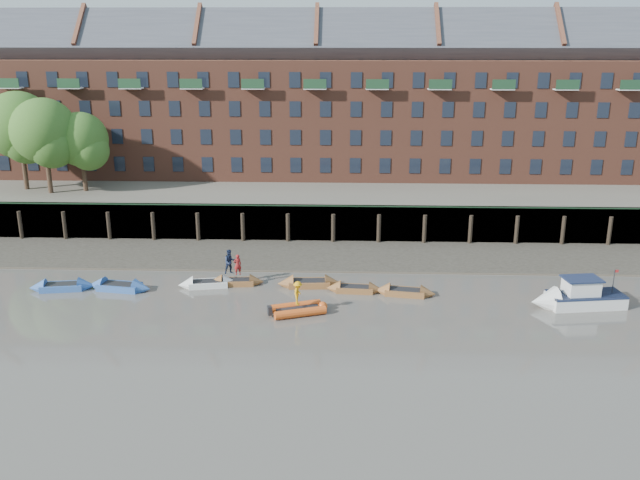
{
  "coord_description": "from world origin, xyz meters",
  "views": [
    {
      "loc": [
        2.92,
        -35.46,
        17.69
      ],
      "look_at": [
        1.19,
        12.0,
        3.2
      ],
      "focal_mm": 38.0,
      "sensor_mm": 36.0,
      "label": 1
    }
  ],
  "objects_px": {
    "rowboat_1": "(120,287)",
    "person_rower_a": "(238,265)",
    "rowboat_2": "(208,284)",
    "person_rib_crew": "(298,293)",
    "rowboat_0": "(62,287)",
    "rowboat_4": "(309,283)",
    "rowboat_3": "(236,282)",
    "rowboat_5": "(355,289)",
    "rowboat_6": "(405,292)",
    "rib_tender": "(300,309)",
    "person_rower_b": "(230,262)",
    "motor_launch": "(571,298)"
  },
  "relations": [
    {
      "from": "rowboat_4",
      "to": "rowboat_2",
      "type": "bearing_deg",
      "value": 178.22
    },
    {
      "from": "rowboat_4",
      "to": "person_rib_crew",
      "type": "bearing_deg",
      "value": -99.65
    },
    {
      "from": "rowboat_0",
      "to": "rowboat_2",
      "type": "bearing_deg",
      "value": -3.65
    },
    {
      "from": "person_rower_b",
      "to": "rib_tender",
      "type": "bearing_deg",
      "value": -68.96
    },
    {
      "from": "rowboat_4",
      "to": "rowboat_3",
      "type": "bearing_deg",
      "value": 174.18
    },
    {
      "from": "rowboat_1",
      "to": "rib_tender",
      "type": "bearing_deg",
      "value": -6.87
    },
    {
      "from": "rowboat_4",
      "to": "motor_launch",
      "type": "relative_size",
      "value": 0.72
    },
    {
      "from": "rowboat_1",
      "to": "person_rower_a",
      "type": "bearing_deg",
      "value": 17.7
    },
    {
      "from": "rib_tender",
      "to": "rowboat_1",
      "type": "bearing_deg",
      "value": 144.34
    },
    {
      "from": "rowboat_4",
      "to": "rowboat_5",
      "type": "relative_size",
      "value": 1.14
    },
    {
      "from": "rowboat_6",
      "to": "person_rower_b",
      "type": "height_order",
      "value": "person_rower_b"
    },
    {
      "from": "rowboat_3",
      "to": "rowboat_5",
      "type": "distance_m",
      "value": 8.79
    },
    {
      "from": "rowboat_2",
      "to": "rib_tender",
      "type": "distance_m",
      "value": 8.44
    },
    {
      "from": "rowboat_3",
      "to": "rowboat_6",
      "type": "xyz_separation_m",
      "value": [
        12.27,
        -1.61,
        0.01
      ]
    },
    {
      "from": "person_rower_a",
      "to": "person_rib_crew",
      "type": "height_order",
      "value": "person_rower_a"
    },
    {
      "from": "rowboat_4",
      "to": "person_rib_crew",
      "type": "relative_size",
      "value": 2.93
    },
    {
      "from": "rowboat_1",
      "to": "rowboat_3",
      "type": "relative_size",
      "value": 1.17
    },
    {
      "from": "rowboat_3",
      "to": "rib_tender",
      "type": "xyz_separation_m",
      "value": [
        5.06,
        -5.13,
        0.07
      ]
    },
    {
      "from": "rowboat_1",
      "to": "person_rower_a",
      "type": "xyz_separation_m",
      "value": [
        8.41,
        1.3,
        1.33
      ]
    },
    {
      "from": "rowboat_2",
      "to": "person_rib_crew",
      "type": "bearing_deg",
      "value": -44.95
    },
    {
      "from": "rowboat_5",
      "to": "person_rower_b",
      "type": "relative_size",
      "value": 2.27
    },
    {
      "from": "rowboat_1",
      "to": "person_rower_a",
      "type": "relative_size",
      "value": 3.12
    },
    {
      "from": "rowboat_0",
      "to": "rowboat_4",
      "type": "distance_m",
      "value": 17.83
    },
    {
      "from": "rowboat_5",
      "to": "rib_tender",
      "type": "distance_m",
      "value": 5.44
    },
    {
      "from": "person_rib_crew",
      "to": "rowboat_1",
      "type": "bearing_deg",
      "value": 82.51
    },
    {
      "from": "rib_tender",
      "to": "motor_launch",
      "type": "xyz_separation_m",
      "value": [
        18.2,
        1.75,
        0.38
      ]
    },
    {
      "from": "rowboat_2",
      "to": "person_rower_b",
      "type": "distance_m",
      "value": 2.24
    },
    {
      "from": "rowboat_0",
      "to": "rowboat_6",
      "type": "height_order",
      "value": "rowboat_0"
    },
    {
      "from": "person_rower_a",
      "to": "person_rower_b",
      "type": "height_order",
      "value": "person_rower_b"
    },
    {
      "from": "person_rower_a",
      "to": "rowboat_1",
      "type": "bearing_deg",
      "value": -14.52
    },
    {
      "from": "rowboat_0",
      "to": "rowboat_2",
      "type": "distance_m",
      "value": 10.45
    },
    {
      "from": "rowboat_2",
      "to": "rowboat_4",
      "type": "bearing_deg",
      "value": -8.48
    },
    {
      "from": "rowboat_2",
      "to": "rowboat_5",
      "type": "bearing_deg",
      "value": -14.24
    },
    {
      "from": "motor_launch",
      "to": "person_rower_a",
      "type": "xyz_separation_m",
      "value": [
        -23.08,
        3.31,
        0.91
      ]
    },
    {
      "from": "rib_tender",
      "to": "person_rib_crew",
      "type": "distance_m",
      "value": 1.14
    },
    {
      "from": "rowboat_0",
      "to": "rowboat_5",
      "type": "relative_size",
      "value": 1.14
    },
    {
      "from": "rowboat_1",
      "to": "rowboat_6",
      "type": "xyz_separation_m",
      "value": [
        20.5,
        -0.26,
        -0.02
      ]
    },
    {
      "from": "rowboat_1",
      "to": "rowboat_4",
      "type": "bearing_deg",
      "value": 13.95
    },
    {
      "from": "rowboat_1",
      "to": "rowboat_5",
      "type": "xyz_separation_m",
      "value": [
        16.95,
        0.25,
        -0.03
      ]
    },
    {
      "from": "rowboat_5",
      "to": "person_rib_crew",
      "type": "bearing_deg",
      "value": -129.13
    },
    {
      "from": "person_rib_crew",
      "to": "person_rower_a",
      "type": "bearing_deg",
      "value": 51.63
    },
    {
      "from": "person_rib_crew",
      "to": "rowboat_5",
      "type": "bearing_deg",
      "value": -34.72
    },
    {
      "from": "rowboat_2",
      "to": "rowboat_1",
      "type": "bearing_deg",
      "value": 177.36
    },
    {
      "from": "rowboat_0",
      "to": "person_rower_b",
      "type": "bearing_deg",
      "value": -1.3
    },
    {
      "from": "rib_tender",
      "to": "rowboat_5",
      "type": "bearing_deg",
      "value": 27.87
    },
    {
      "from": "rowboat_5",
      "to": "rowboat_6",
      "type": "xyz_separation_m",
      "value": [
        3.55,
        -0.51,
        0.01
      ]
    },
    {
      "from": "rowboat_2",
      "to": "rowboat_6",
      "type": "xyz_separation_m",
      "value": [
        14.24,
        -1.15,
        -0.0
      ]
    },
    {
      "from": "rowboat_6",
      "to": "person_rower_a",
      "type": "xyz_separation_m",
      "value": [
        -12.09,
        1.55,
        1.36
      ]
    },
    {
      "from": "rowboat_3",
      "to": "person_rower_b",
      "type": "distance_m",
      "value": 1.57
    },
    {
      "from": "rowboat_1",
      "to": "rowboat_4",
      "type": "relative_size",
      "value": 1.03
    }
  ]
}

